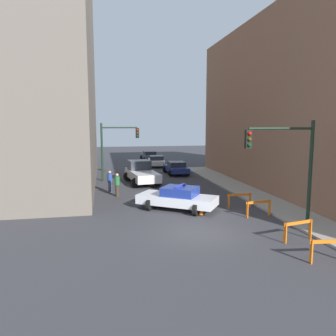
{
  "coord_description": "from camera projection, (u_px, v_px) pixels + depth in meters",
  "views": [
    {
      "loc": [
        -4.3,
        -14.46,
        5.15
      ],
      "look_at": [
        0.01,
        7.21,
        2.15
      ],
      "focal_mm": 35.0,
      "sensor_mm": 36.0,
      "label": 1
    }
  ],
  "objects": [
    {
      "name": "ground_plane",
      "position": [
        197.0,
        233.0,
        15.58
      ],
      "size": [
        120.0,
        120.0,
        0.0
      ],
      "primitive_type": "plane",
      "color": "#38383D"
    },
    {
      "name": "sidewalk_right",
      "position": [
        314.0,
        224.0,
        16.77
      ],
      "size": [
        2.4,
        44.0,
        0.12
      ],
      "color": "#9E998E",
      "rests_on": "ground_plane"
    },
    {
      "name": "traffic_light_near",
      "position": [
        290.0,
        157.0,
        16.11
      ],
      "size": [
        3.64,
        0.35,
        5.2
      ],
      "color": "black",
      "rests_on": "sidewalk_right"
    },
    {
      "name": "traffic_light_far",
      "position": [
        114.0,
        143.0,
        29.44
      ],
      "size": [
        3.44,
        0.35,
        5.2
      ],
      "color": "black",
      "rests_on": "ground_plane"
    },
    {
      "name": "police_car",
      "position": [
        178.0,
        198.0,
        19.66
      ],
      "size": [
        4.92,
        4.19,
        1.52
      ],
      "rotation": [
        0.0,
        0.0,
        0.97
      ],
      "color": "white",
      "rests_on": "ground_plane"
    },
    {
      "name": "white_truck",
      "position": [
        141.0,
        173.0,
        28.55
      ],
      "size": [
        3.06,
        5.6,
        1.9
      ],
      "rotation": [
        0.0,
        0.0,
        0.12
      ],
      "color": "silver",
      "rests_on": "ground_plane"
    },
    {
      "name": "parked_car_near",
      "position": [
        176.0,
        168.0,
        33.52
      ],
      "size": [
        2.33,
        4.33,
        1.31
      ],
      "rotation": [
        0.0,
        0.0,
        0.02
      ],
      "color": "navy",
      "rests_on": "ground_plane"
    },
    {
      "name": "parked_car_mid",
      "position": [
        156.0,
        161.0,
        39.63
      ],
      "size": [
        2.54,
        4.45,
        1.31
      ],
      "rotation": [
        0.0,
        0.0,
        -0.09
      ],
      "color": "silver",
      "rests_on": "ground_plane"
    },
    {
      "name": "parked_car_far",
      "position": [
        149.0,
        156.0,
        46.12
      ],
      "size": [
        2.39,
        4.37,
        1.31
      ],
      "rotation": [
        0.0,
        0.0,
        0.04
      ],
      "color": "#474C51",
      "rests_on": "ground_plane"
    },
    {
      "name": "pedestrian_crossing",
      "position": [
        117.0,
        184.0,
        23.23
      ],
      "size": [
        0.51,
        0.51,
        1.66
      ],
      "rotation": [
        0.0,
        0.0,
        2.28
      ],
      "color": "#382D23",
      "rests_on": "ground_plane"
    },
    {
      "name": "pedestrian_corner",
      "position": [
        110.0,
        181.0,
        24.49
      ],
      "size": [
        0.46,
        0.46,
        1.66
      ],
      "rotation": [
        0.0,
        0.0,
        1.91
      ],
      "color": "#474C66",
      "rests_on": "ground_plane"
    },
    {
      "name": "barrier_front",
      "position": [
        330.0,
        247.0,
        12.12
      ],
      "size": [
        1.59,
        0.33,
        0.9
      ],
      "rotation": [
        0.0,
        0.0,
        -0.12
      ],
      "color": "orange",
      "rests_on": "ground_plane"
    },
    {
      "name": "barrier_mid",
      "position": [
        298.0,
        227.0,
        14.39
      ],
      "size": [
        1.58,
        0.46,
        0.9
      ],
      "rotation": [
        0.0,
        0.0,
        0.21
      ],
      "color": "orange",
      "rests_on": "ground_plane"
    },
    {
      "name": "barrier_back",
      "position": [
        259.0,
        206.0,
        18.19
      ],
      "size": [
        1.59,
        0.35,
        0.9
      ],
      "rotation": [
        0.0,
        0.0,
        0.13
      ],
      "color": "orange",
      "rests_on": "ground_plane"
    },
    {
      "name": "barrier_corner",
      "position": [
        240.0,
        198.0,
        20.09
      ],
      "size": [
        1.6,
        0.23,
        0.9
      ],
      "rotation": [
        0.0,
        0.0,
        0.05
      ],
      "color": "orange",
      "rests_on": "ground_plane"
    },
    {
      "name": "traffic_cone",
      "position": [
        201.0,
        210.0,
        18.52
      ],
      "size": [
        0.36,
        0.36,
        0.66
      ],
      "color": "black",
      "rests_on": "ground_plane"
    }
  ]
}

